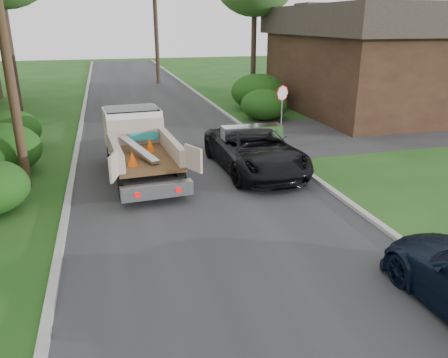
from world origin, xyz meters
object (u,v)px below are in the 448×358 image
stop_sign (282,100)px  utility_pole (2,23)px  black_pickup (255,150)px  flatbed_truck (137,140)px  house_right (372,58)px

stop_sign → utility_pole: bearing=-159.4°
black_pickup → stop_sign: bearing=55.4°
utility_pole → black_pickup: 9.03m
stop_sign → flatbed_truck: bearing=-154.6°
house_right → black_pickup: (-10.60, -9.34, -2.38)m
flatbed_truck → black_pickup: (4.14, -1.04, -0.39)m
utility_pole → house_right: size_ratio=0.77×
flatbed_truck → stop_sign: bearing=21.3°
utility_pole → house_right: bearing=26.0°
stop_sign → flatbed_truck: 7.71m
utility_pole → flatbed_truck: bearing=10.9°
house_right → flatbed_truck: 17.03m
black_pickup → house_right: bearing=39.6°
house_right → flatbed_truck: house_right is taller
stop_sign → black_pickup: size_ratio=0.44×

